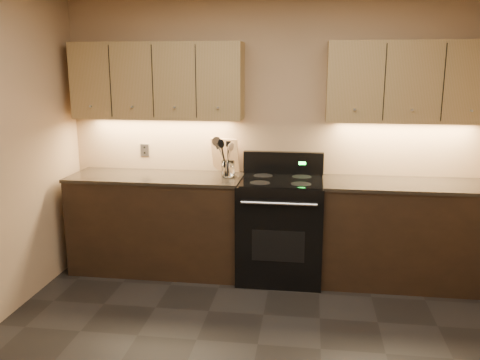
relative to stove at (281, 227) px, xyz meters
name	(u,v)px	position (x,y,z in m)	size (l,w,h in m)	color
wall_back	(276,134)	(-0.08, 0.32, 0.82)	(4.00, 0.04, 2.60)	tan
counter_left	(158,223)	(-1.18, 0.02, -0.01)	(1.62, 0.62, 0.93)	black
counter_right	(403,233)	(1.10, 0.02, -0.01)	(1.46, 0.62, 0.93)	black
stove	(281,227)	(0.00, 0.00, 0.00)	(0.76, 0.68, 1.14)	black
upper_cab_left	(157,81)	(-1.18, 0.17, 1.32)	(1.60, 0.30, 0.70)	#A18050
upper_cab_right	(411,82)	(1.10, 0.17, 1.32)	(1.44, 0.30, 0.70)	#A18050
outlet_plate	(145,150)	(-1.38, 0.31, 0.64)	(0.09, 0.01, 0.12)	#B2B5BA
utensil_crock	(228,169)	(-0.50, 0.06, 0.52)	(0.15, 0.15, 0.15)	white
cutting_board	(225,155)	(-0.56, 0.27, 0.62)	(0.27, 0.02, 0.34)	#DAB075
wooden_spoon	(224,159)	(-0.53, 0.05, 0.62)	(0.06, 0.06, 0.30)	#DAB075
black_spoon	(227,156)	(-0.51, 0.08, 0.65)	(0.06, 0.06, 0.36)	black
black_turner	(228,158)	(-0.50, 0.03, 0.63)	(0.08, 0.08, 0.33)	black
steel_spatula	(231,157)	(-0.47, 0.07, 0.63)	(0.08, 0.08, 0.33)	silver
steel_skimmer	(230,156)	(-0.48, 0.06, 0.65)	(0.09, 0.09, 0.36)	silver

